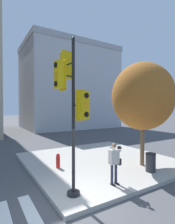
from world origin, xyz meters
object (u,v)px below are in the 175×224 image
Objects in this scene: person_photographer at (114,160)px; fire_hydrant at (58,161)px; trash_bin at (151,162)px; street_tree at (143,96)px; traffic_signal_pole at (71,97)px.

fire_hydrant is (-1.18, 2.99, -0.62)m from person_photographer.
fire_hydrant is at bearing 141.85° from trash_bin.
fire_hydrant is 0.83× the size of trash_bin.
person_photographer is 0.30× the size of street_tree.
traffic_signal_pole reaches higher than person_photographer.
trash_bin is (-0.41, -0.87, -3.22)m from street_tree.
trash_bin is at bearing 1.34° from traffic_signal_pole.
street_tree is at bearing -25.91° from fire_hydrant.
traffic_signal_pole is 3.10m from person_photographer.
fire_hydrant is at bearing 154.09° from street_tree.
traffic_signal_pole is at bearing -168.32° from street_tree.
street_tree is at bearing 64.66° from trash_bin.
street_tree reaches higher than trash_bin.
trash_bin is (4.29, 0.10, -2.99)m from traffic_signal_pole.
traffic_signal_pole is at bearing -178.66° from trash_bin.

